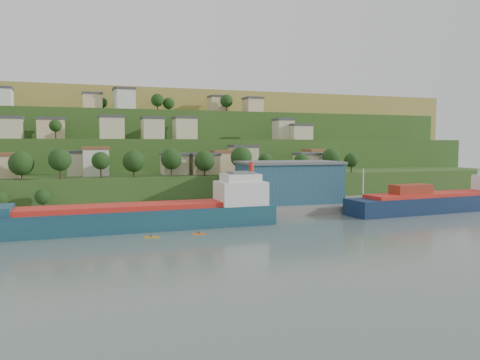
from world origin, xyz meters
name	(u,v)px	position (x,y,z in m)	size (l,w,h in m)	color
ground	(207,232)	(0.00, 0.00, 0.00)	(500.00, 500.00, 0.00)	#4B5C55
quay	(247,212)	(20.00, 28.00, 0.00)	(220.00, 26.00, 4.00)	slate
hillside	(130,179)	(-0.01, 168.69, 0.08)	(360.00, 210.70, 96.00)	#284719
cargo_ship_near	(145,217)	(-12.71, 9.28, 2.80)	(68.30, 11.76, 17.52)	#13304A
cargo_ship_far	(445,202)	(76.94, 9.92, 2.63)	(61.65, 13.41, 16.62)	#0D1E3B
warehouse	(288,181)	(34.84, 31.00, 8.43)	(32.17, 20.98, 12.80)	navy
dinghy	(3,224)	(-44.29, 17.79, 1.65)	(4.49, 1.68, 0.90)	silver
kayak_orange	(199,233)	(-2.27, -1.54, 0.23)	(3.15, 0.79, 0.78)	#D56112
kayak_yellow	(151,237)	(-12.93, -1.75, 0.24)	(3.21, 1.73, 0.81)	#F2AD1C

